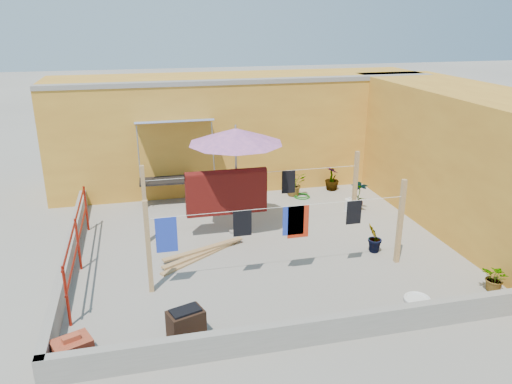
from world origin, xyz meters
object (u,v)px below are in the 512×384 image
(brazier, at_px, (186,323))
(white_basin, at_px, (417,300))
(water_jug_b, at_px, (349,205))
(green_hose, at_px, (302,196))
(water_jug_a, at_px, (354,204))
(plant_back_a, at_px, (294,184))
(brick_stack, at_px, (73,351))
(patio_umbrella, at_px, (236,137))
(outdoor_table, at_px, (167,181))

(brazier, xyz_separation_m, white_basin, (4.12, 0.06, -0.20))
(water_jug_b, xyz_separation_m, green_hose, (-0.87, 1.27, -0.13))
(water_jug_a, xyz_separation_m, plant_back_a, (-1.24, 1.38, 0.21))
(brick_stack, distance_m, green_hose, 8.15)
(brazier, xyz_separation_m, water_jug_a, (4.91, 4.55, -0.10))
(patio_umbrella, distance_m, water_jug_a, 4.03)
(white_basin, distance_m, water_jug_b, 4.43)
(patio_umbrella, bearing_deg, brazier, -112.69)
(white_basin, relative_size, plant_back_a, 0.69)
(water_jug_a, xyz_separation_m, water_jug_b, (-0.20, -0.10, 0.02))
(outdoor_table, xyz_separation_m, plant_back_a, (3.52, -0.22, -0.27))
(patio_umbrella, xyz_separation_m, white_basin, (2.53, -3.76, -2.26))
(water_jug_a, bearing_deg, white_basin, -99.97)
(outdoor_table, xyz_separation_m, water_jug_a, (4.76, -1.60, -0.48))
(water_jug_b, height_order, green_hose, water_jug_b)
(white_basin, distance_m, water_jug_a, 4.56)
(brick_stack, bearing_deg, patio_umbrella, 51.15)
(green_hose, bearing_deg, patio_umbrella, -139.84)
(outdoor_table, bearing_deg, water_jug_a, -18.54)
(patio_umbrella, height_order, plant_back_a, patio_umbrella)
(water_jug_a, distance_m, plant_back_a, 1.86)
(green_hose, distance_m, plant_back_a, 0.42)
(outdoor_table, bearing_deg, patio_umbrella, -58.26)
(brick_stack, bearing_deg, outdoor_table, 73.96)
(patio_umbrella, bearing_deg, water_jug_a, 12.44)
(brick_stack, bearing_deg, white_basin, 3.08)
(brazier, distance_m, green_hose, 6.90)
(patio_umbrella, xyz_separation_m, brazier, (-1.59, -3.81, -2.06))
(white_basin, height_order, water_jug_a, water_jug_a)
(brick_stack, bearing_deg, brazier, 8.70)
(patio_umbrella, xyz_separation_m, water_jug_b, (3.12, 0.63, -2.14))
(water_jug_b, bearing_deg, white_basin, -97.67)
(water_jug_a, relative_size, water_jug_b, 0.86)
(water_jug_a, bearing_deg, patio_umbrella, -167.56)
(brick_stack, height_order, plant_back_a, plant_back_a)
(white_basin, height_order, water_jug_b, water_jug_b)
(brick_stack, relative_size, water_jug_b, 1.76)
(patio_umbrella, distance_m, white_basin, 5.06)
(outdoor_table, bearing_deg, water_jug_b, -20.42)
(patio_umbrella, relative_size, water_jug_b, 6.95)
(plant_back_a, bearing_deg, brazier, -121.82)
(outdoor_table, bearing_deg, plant_back_a, -3.52)
(patio_umbrella, bearing_deg, brick_stack, -128.85)
(patio_umbrella, height_order, outdoor_table, patio_umbrella)
(water_jug_a, bearing_deg, green_hose, 132.28)
(outdoor_table, height_order, brazier, outdoor_table)
(brazier, height_order, green_hose, brazier)
(outdoor_table, xyz_separation_m, brazier, (-0.15, -6.14, -0.37))
(brick_stack, distance_m, plant_back_a, 8.19)
(brazier, distance_m, white_basin, 4.13)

